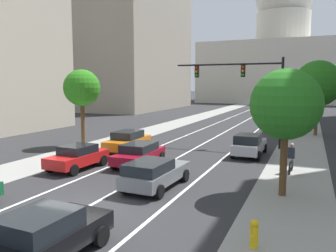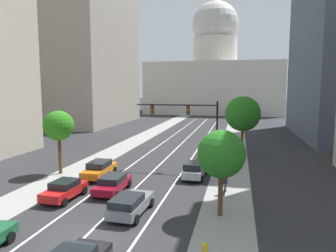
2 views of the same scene
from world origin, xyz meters
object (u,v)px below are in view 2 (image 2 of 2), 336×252
object	(u,v)px
car_gray	(130,204)
car_red	(65,189)
street_tree_far_right	(243,114)
street_tree_near_right	(221,154)
capitol_building	(214,76)
street_tree_near_left	(59,126)
car_crimson	(113,183)
traffic_signal_mast	(191,119)
car_silver	(194,169)
cyclist	(225,184)
fire_hydrant	(205,251)
car_orange	(99,169)

from	to	relation	value
car_gray	car_red	xyz separation A→B (m)	(-5.88, 1.77, -0.02)
street_tree_far_right	street_tree_near_right	world-z (taller)	street_tree_far_right
capitol_building	street_tree_near_left	world-z (taller)	capitol_building
car_crimson	street_tree_near_right	xyz separation A→B (m)	(8.75, -2.76, 3.38)
car_red	traffic_signal_mast	bearing A→B (deg)	-32.17
car_silver	street_tree_near_left	size ratio (longest dim) A/B	0.71
traffic_signal_mast	cyclist	size ratio (longest dim) A/B	5.04
traffic_signal_mast	fire_hydrant	xyz separation A→B (m)	(3.36, -17.46, -4.68)
car_silver	traffic_signal_mast	world-z (taller)	traffic_signal_mast
car_red	street_tree_near_right	distance (m)	12.18
car_red	car_orange	bearing A→B (deg)	2.83
traffic_signal_mast	street_tree_near_left	size ratio (longest dim) A/B	1.39
car_crimson	street_tree_far_right	distance (m)	21.18
fire_hydrant	street_tree_near_right	distance (m)	6.74
car_orange	street_tree_near_right	size ratio (longest dim) A/B	0.83
car_orange	car_crimson	world-z (taller)	car_orange
street_tree_near_left	street_tree_near_right	bearing A→B (deg)	-23.24
car_red	cyclist	xyz separation A→B (m)	(11.82, 3.86, 0.10)
car_red	street_tree_far_right	xyz separation A→B (m)	(13.25, 20.25, 4.36)
fire_hydrant	street_tree_near_left	world-z (taller)	street_tree_near_left
car_red	traffic_signal_mast	xyz separation A→B (m)	(7.92, 11.32, 4.40)
capitol_building	street_tree_near_right	world-z (taller)	capitol_building
street_tree_near_left	car_gray	bearing A→B (deg)	-38.67
capitol_building	car_silver	xyz separation A→B (m)	(4.41, -79.68, -11.55)
car_red	traffic_signal_mast	world-z (taller)	traffic_signal_mast
car_orange	car_silver	bearing A→B (deg)	-80.93
street_tree_near_right	car_silver	bearing A→B (deg)	109.18
car_silver	street_tree_near_left	bearing A→B (deg)	97.34
car_crimson	fire_hydrant	distance (m)	11.84
car_crimson	cyclist	world-z (taller)	cyclist
car_red	car_orange	size ratio (longest dim) A/B	0.86
traffic_signal_mast	street_tree_near_right	distance (m)	12.44
car_gray	fire_hydrant	size ratio (longest dim) A/B	4.92
car_gray	cyclist	bearing A→B (deg)	-44.04
capitol_building	car_crimson	distance (m)	85.95
car_silver	car_red	bearing A→B (deg)	132.61
car_crimson	cyclist	bearing A→B (deg)	-80.95
car_red	capitol_building	bearing A→B (deg)	-0.07
street_tree_near_left	street_tree_near_right	distance (m)	17.40
capitol_building	street_tree_near_right	xyz separation A→B (m)	(7.28, -87.91, -8.24)
car_crimson	cyclist	xyz separation A→B (m)	(8.88, 1.59, 0.11)
street_tree_near_right	car_orange	bearing A→B (deg)	150.67
car_red	car_crimson	world-z (taller)	car_red
fire_hydrant	car_orange	bearing A→B (deg)	132.72
cyclist	street_tree_near_right	world-z (taller)	street_tree_near_right
car_orange	traffic_signal_mast	distance (m)	10.45
car_silver	street_tree_near_right	distance (m)	9.32
car_crimson	car_gray	bearing A→B (deg)	-145.06
street_tree_far_right	car_silver	bearing A→B (deg)	-109.48
car_gray	car_orange	world-z (taller)	car_orange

